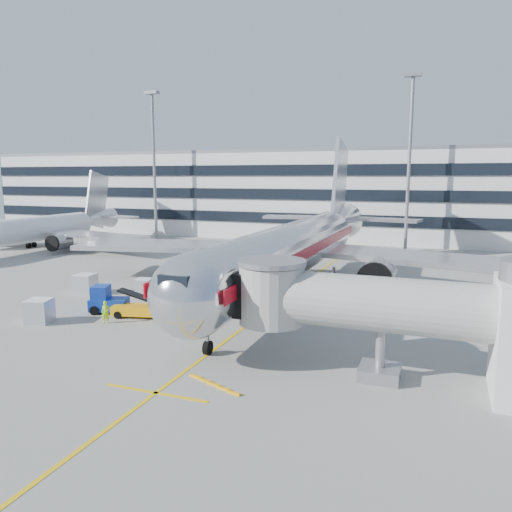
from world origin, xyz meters
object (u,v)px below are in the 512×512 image
(belt_loader, at_px, (141,309))
(cargo_container_left, at_px, (85,284))
(cargo_container_front, at_px, (39,311))
(main_jet, at_px, (297,246))
(ramp_worker, at_px, (106,312))
(baggage_tug, at_px, (107,301))
(cargo_container_right, at_px, (145,287))

(belt_loader, height_order, cargo_container_left, belt_loader)
(belt_loader, distance_m, cargo_container_left, 10.62)
(cargo_container_front, bearing_deg, belt_loader, 33.15)
(cargo_container_left, distance_m, cargo_container_front, 9.53)
(main_jet, bearing_deg, cargo_container_left, -153.36)
(main_jet, relative_size, ramp_worker, 29.86)
(main_jet, distance_m, baggage_tug, 18.67)
(baggage_tug, xyz_separation_m, cargo_container_front, (-2.94, -4.21, -0.06))
(cargo_container_right, relative_size, ramp_worker, 0.94)
(main_jet, distance_m, cargo_container_right, 15.10)
(belt_loader, distance_m, cargo_container_front, 7.50)
(main_jet, relative_size, cargo_container_front, 24.12)
(cargo_container_front, distance_m, ramp_worker, 5.07)
(baggage_tug, relative_size, cargo_container_front, 1.60)
(baggage_tug, relative_size, cargo_container_left, 1.70)
(cargo_container_right, bearing_deg, ramp_worker, -74.56)
(ramp_worker, bearing_deg, cargo_container_front, 171.22)
(belt_loader, bearing_deg, main_jet, 58.10)
(cargo_container_left, distance_m, cargo_container_right, 5.69)
(cargo_container_front, bearing_deg, baggage_tug, 55.13)
(cargo_container_right, bearing_deg, main_jet, 30.29)
(cargo_container_right, height_order, cargo_container_front, cargo_container_front)
(belt_loader, bearing_deg, cargo_container_right, 121.12)
(belt_loader, bearing_deg, ramp_worker, -121.30)
(baggage_tug, relative_size, ramp_worker, 1.98)
(main_jet, height_order, cargo_container_right, main_jet)
(cargo_container_left, xyz_separation_m, cargo_container_right, (5.44, 1.68, -0.18))
(main_jet, height_order, cargo_container_left, main_jet)
(main_jet, distance_m, cargo_container_left, 20.54)
(cargo_container_left, relative_size, cargo_container_right, 1.24)
(belt_loader, height_order, cargo_container_right, belt_loader)
(baggage_tug, bearing_deg, cargo_container_right, 95.61)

